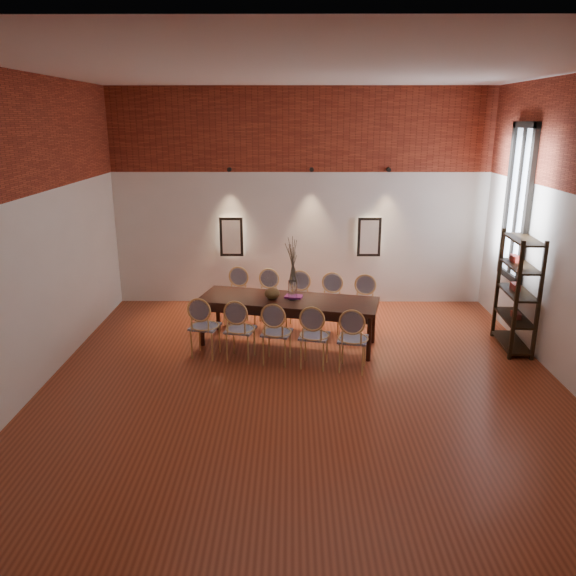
{
  "coord_description": "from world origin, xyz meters",
  "views": [
    {
      "loc": [
        -0.17,
        -6.97,
        3.43
      ],
      "look_at": [
        -0.22,
        0.92,
        1.05
      ],
      "focal_mm": 35.0,
      "sensor_mm": 36.0,
      "label": 1
    }
  ],
  "objects_px": {
    "dining_table": "(288,322)",
    "chair_near_c": "(277,332)",
    "chair_near_a": "(205,326)",
    "chair_far_a": "(236,297)",
    "vase": "(293,290)",
    "chair_far_e": "(363,307)",
    "chair_far_d": "(330,304)",
    "chair_near_e": "(353,339)",
    "bowl": "(272,293)",
    "chair_near_b": "(240,329)",
    "chair_far_c": "(298,302)",
    "chair_near_d": "(314,336)",
    "shelving_rack": "(517,292)",
    "chair_far_b": "(266,300)",
    "book": "(294,297)"
  },
  "relations": [
    {
      "from": "vase",
      "to": "chair_near_c",
      "type": "bearing_deg",
      "value": -108.35
    },
    {
      "from": "chair_near_b",
      "to": "vase",
      "type": "bearing_deg",
      "value": 49.27
    },
    {
      "from": "chair_near_b",
      "to": "chair_far_a",
      "type": "height_order",
      "value": "same"
    },
    {
      "from": "chair_near_d",
      "to": "chair_far_d",
      "type": "bearing_deg",
      "value": 90.0
    },
    {
      "from": "chair_far_b",
      "to": "chair_far_e",
      "type": "relative_size",
      "value": 1.0
    },
    {
      "from": "chair_near_c",
      "to": "chair_near_e",
      "type": "bearing_deg",
      "value": 0.0
    },
    {
      "from": "chair_near_e",
      "to": "bowl",
      "type": "relative_size",
      "value": 3.92
    },
    {
      "from": "chair_near_c",
      "to": "vase",
      "type": "xyz_separation_m",
      "value": [
        0.23,
        0.69,
        0.43
      ]
    },
    {
      "from": "chair_near_b",
      "to": "chair_near_e",
      "type": "xyz_separation_m",
      "value": [
        1.62,
        -0.37,
        0.0
      ]
    },
    {
      "from": "vase",
      "to": "shelving_rack",
      "type": "height_order",
      "value": "shelving_rack"
    },
    {
      "from": "chair_near_c",
      "to": "chair_near_e",
      "type": "distance_m",
      "value": 1.11
    },
    {
      "from": "chair_near_e",
      "to": "shelving_rack",
      "type": "bearing_deg",
      "value": 30.74
    },
    {
      "from": "chair_near_a",
      "to": "chair_near_b",
      "type": "bearing_deg",
      "value": 0.0
    },
    {
      "from": "bowl",
      "to": "chair_far_c",
      "type": "bearing_deg",
      "value": 59.84
    },
    {
      "from": "dining_table",
      "to": "vase",
      "type": "relative_size",
      "value": 9.22
    },
    {
      "from": "chair_far_b",
      "to": "shelving_rack",
      "type": "relative_size",
      "value": 0.52
    },
    {
      "from": "dining_table",
      "to": "shelving_rack",
      "type": "xyz_separation_m",
      "value": [
        3.5,
        -0.11,
        0.53
      ]
    },
    {
      "from": "chair_near_b",
      "to": "shelving_rack",
      "type": "height_order",
      "value": "shelving_rack"
    },
    {
      "from": "chair_near_a",
      "to": "chair_far_c",
      "type": "distance_m",
      "value": 1.82
    },
    {
      "from": "chair_near_e",
      "to": "chair_far_e",
      "type": "bearing_deg",
      "value": 90.0
    },
    {
      "from": "chair_near_e",
      "to": "book",
      "type": "relative_size",
      "value": 3.62
    },
    {
      "from": "dining_table",
      "to": "chair_far_c",
      "type": "distance_m",
      "value": 0.73
    },
    {
      "from": "chair_near_c",
      "to": "chair_far_a",
      "type": "xyz_separation_m",
      "value": [
        -0.76,
        1.66,
        0.0
      ]
    },
    {
      "from": "chair_far_b",
      "to": "dining_table",
      "type": "bearing_deg",
      "value": 127.36
    },
    {
      "from": "chair_near_d",
      "to": "chair_near_e",
      "type": "bearing_deg",
      "value": 0.0
    },
    {
      "from": "dining_table",
      "to": "chair_far_b",
      "type": "relative_size",
      "value": 2.94
    },
    {
      "from": "chair_near_e",
      "to": "vase",
      "type": "relative_size",
      "value": 3.13
    },
    {
      "from": "chair_far_e",
      "to": "bowl",
      "type": "xyz_separation_m",
      "value": [
        -1.49,
        -0.46,
        0.37
      ]
    },
    {
      "from": "chair_far_b",
      "to": "vase",
      "type": "height_order",
      "value": "vase"
    },
    {
      "from": "chair_near_e",
      "to": "bowl",
      "type": "distance_m",
      "value": 1.55
    },
    {
      "from": "chair_far_b",
      "to": "shelving_rack",
      "type": "distance_m",
      "value": 4.01
    },
    {
      "from": "chair_near_c",
      "to": "chair_far_d",
      "type": "distance_m",
      "value": 1.55
    },
    {
      "from": "bowl",
      "to": "shelving_rack",
      "type": "distance_m",
      "value": 3.75
    },
    {
      "from": "chair_near_c",
      "to": "bowl",
      "type": "distance_m",
      "value": 0.81
    },
    {
      "from": "chair_near_b",
      "to": "chair_far_c",
      "type": "relative_size",
      "value": 1.0
    },
    {
      "from": "chair_far_c",
      "to": "chair_far_e",
      "type": "relative_size",
      "value": 1.0
    },
    {
      "from": "chair_far_e",
      "to": "chair_far_d",
      "type": "bearing_deg",
      "value": -0.0
    },
    {
      "from": "chair_far_a",
      "to": "chair_far_e",
      "type": "height_order",
      "value": "same"
    },
    {
      "from": "chair_near_c",
      "to": "chair_far_b",
      "type": "height_order",
      "value": "same"
    },
    {
      "from": "dining_table",
      "to": "chair_near_c",
      "type": "bearing_deg",
      "value": -90.0
    },
    {
      "from": "chair_far_b",
      "to": "chair_near_c",
      "type": "bearing_deg",
      "value": 110.89
    },
    {
      "from": "chair_near_a",
      "to": "chair_far_a",
      "type": "height_order",
      "value": "same"
    },
    {
      "from": "bowl",
      "to": "chair_near_e",
      "type": "bearing_deg",
      "value": -39.34
    },
    {
      "from": "chair_near_d",
      "to": "chair_far_c",
      "type": "relative_size",
      "value": 1.0
    },
    {
      "from": "chair_far_c",
      "to": "dining_table",
      "type": "bearing_deg",
      "value": 90.0
    },
    {
      "from": "chair_far_a",
      "to": "shelving_rack",
      "type": "bearing_deg",
      "value": 179.2
    },
    {
      "from": "chair_far_c",
      "to": "bowl",
      "type": "xyz_separation_m",
      "value": [
        -0.41,
        -0.7,
        0.37
      ]
    },
    {
      "from": "dining_table",
      "to": "chair_near_a",
      "type": "bearing_deg",
      "value": -146.78
    },
    {
      "from": "chair_far_b",
      "to": "chair_far_d",
      "type": "relative_size",
      "value": 1.0
    },
    {
      "from": "chair_near_b",
      "to": "chair_far_d",
      "type": "bearing_deg",
      "value": 52.64
    }
  ]
}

